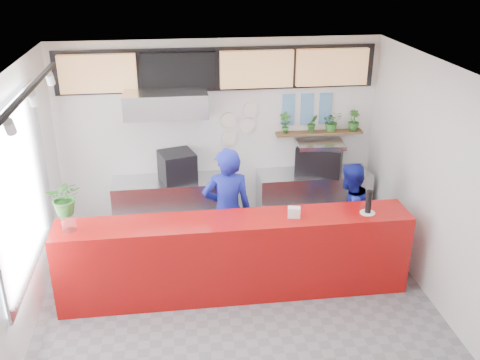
% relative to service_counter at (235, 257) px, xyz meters
% --- Properties ---
extents(floor, '(5.00, 5.00, 0.00)m').
position_rel_service_counter_xyz_m(floor, '(0.00, -0.40, -0.55)').
color(floor, slate).
rests_on(floor, ground).
extents(ceiling, '(5.00, 5.00, 0.00)m').
position_rel_service_counter_xyz_m(ceiling, '(0.00, -0.40, 2.45)').
color(ceiling, silver).
extents(wall_back, '(5.00, 0.00, 5.00)m').
position_rel_service_counter_xyz_m(wall_back, '(0.00, 2.10, 0.95)').
color(wall_back, white).
rests_on(wall_back, ground).
extents(wall_left, '(0.00, 5.00, 5.00)m').
position_rel_service_counter_xyz_m(wall_left, '(-2.50, -0.40, 0.95)').
color(wall_left, white).
rests_on(wall_left, ground).
extents(wall_right, '(0.00, 5.00, 5.00)m').
position_rel_service_counter_xyz_m(wall_right, '(2.50, -0.40, 0.95)').
color(wall_right, white).
rests_on(wall_right, ground).
extents(service_counter, '(4.50, 0.60, 1.10)m').
position_rel_service_counter_xyz_m(service_counter, '(0.00, 0.00, 0.00)').
color(service_counter, '#A50C0B').
rests_on(service_counter, ground).
extents(cream_band, '(5.00, 0.02, 0.80)m').
position_rel_service_counter_xyz_m(cream_band, '(0.00, 2.09, 2.05)').
color(cream_band, beige).
rests_on(cream_band, wall_back).
extents(prep_bench, '(1.80, 0.60, 0.90)m').
position_rel_service_counter_xyz_m(prep_bench, '(-0.80, 1.80, -0.10)').
color(prep_bench, '#B2B5BA').
rests_on(prep_bench, ground).
extents(panini_oven, '(0.62, 0.62, 0.45)m').
position_rel_service_counter_xyz_m(panini_oven, '(-0.68, 1.80, 0.57)').
color(panini_oven, black).
rests_on(panini_oven, prep_bench).
extents(extraction_hood, '(1.20, 0.70, 0.35)m').
position_rel_service_counter_xyz_m(extraction_hood, '(-0.80, 1.75, 1.60)').
color(extraction_hood, '#B2B5BA').
rests_on(extraction_hood, ceiling).
extents(hood_lip, '(1.20, 0.69, 0.31)m').
position_rel_service_counter_xyz_m(hood_lip, '(-0.80, 1.75, 1.40)').
color(hood_lip, '#B2B5BA').
rests_on(hood_lip, ceiling).
extents(right_bench, '(1.80, 0.60, 0.90)m').
position_rel_service_counter_xyz_m(right_bench, '(1.50, 1.80, -0.10)').
color(right_bench, '#B2B5BA').
rests_on(right_bench, ground).
extents(espresso_machine, '(0.84, 0.73, 0.45)m').
position_rel_service_counter_xyz_m(espresso_machine, '(1.57, 1.80, 0.58)').
color(espresso_machine, black).
rests_on(espresso_machine, right_bench).
extents(espresso_tray, '(0.76, 0.55, 0.07)m').
position_rel_service_counter_xyz_m(espresso_tray, '(1.57, 1.80, 0.83)').
color(espresso_tray, '#B5B8BD').
rests_on(espresso_tray, espresso_machine).
extents(herb_shelf, '(1.40, 0.18, 0.04)m').
position_rel_service_counter_xyz_m(herb_shelf, '(1.60, 2.00, 0.95)').
color(herb_shelf, brown).
rests_on(herb_shelf, wall_back).
extents(menu_board_far_left, '(1.10, 0.10, 0.55)m').
position_rel_service_counter_xyz_m(menu_board_far_left, '(-1.75, 1.98, 2.00)').
color(menu_board_far_left, tan).
rests_on(menu_board_far_left, wall_back).
extents(menu_board_mid_left, '(1.10, 0.10, 0.55)m').
position_rel_service_counter_xyz_m(menu_board_mid_left, '(-0.59, 1.98, 2.00)').
color(menu_board_mid_left, black).
rests_on(menu_board_mid_left, wall_back).
extents(menu_board_mid_right, '(1.10, 0.10, 0.55)m').
position_rel_service_counter_xyz_m(menu_board_mid_right, '(0.57, 1.98, 2.00)').
color(menu_board_mid_right, tan).
rests_on(menu_board_mid_right, wall_back).
extents(menu_board_far_right, '(1.10, 0.10, 0.55)m').
position_rel_service_counter_xyz_m(menu_board_far_right, '(1.73, 1.98, 2.00)').
color(menu_board_far_right, tan).
rests_on(menu_board_far_right, wall_back).
extents(soffit, '(4.80, 0.04, 0.65)m').
position_rel_service_counter_xyz_m(soffit, '(0.00, 2.06, 2.00)').
color(soffit, black).
rests_on(soffit, wall_back).
extents(window_pane, '(0.04, 2.20, 1.90)m').
position_rel_service_counter_xyz_m(window_pane, '(-2.47, -0.10, 1.15)').
color(window_pane, silver).
rests_on(window_pane, wall_left).
extents(window_frame, '(0.03, 2.30, 2.00)m').
position_rel_service_counter_xyz_m(window_frame, '(-2.45, -0.10, 1.15)').
color(window_frame, '#B2B5BA').
rests_on(window_frame, wall_left).
extents(track_rail, '(0.05, 2.40, 0.04)m').
position_rel_service_counter_xyz_m(track_rail, '(-2.10, -0.40, 2.39)').
color(track_rail, black).
rests_on(track_rail, ceiling).
extents(dec_plate_a, '(0.24, 0.03, 0.24)m').
position_rel_service_counter_xyz_m(dec_plate_a, '(0.15, 2.07, 1.20)').
color(dec_plate_a, silver).
rests_on(dec_plate_a, wall_back).
extents(dec_plate_b, '(0.24, 0.03, 0.24)m').
position_rel_service_counter_xyz_m(dec_plate_b, '(0.45, 2.07, 1.10)').
color(dec_plate_b, silver).
rests_on(dec_plate_b, wall_back).
extents(dec_plate_c, '(0.24, 0.03, 0.24)m').
position_rel_service_counter_xyz_m(dec_plate_c, '(0.15, 2.07, 0.90)').
color(dec_plate_c, silver).
rests_on(dec_plate_c, wall_back).
extents(dec_plate_d, '(0.24, 0.03, 0.24)m').
position_rel_service_counter_xyz_m(dec_plate_d, '(0.50, 2.07, 1.35)').
color(dec_plate_d, silver).
rests_on(dec_plate_d, wall_back).
extents(photo_frame_a, '(0.20, 0.02, 0.25)m').
position_rel_service_counter_xyz_m(photo_frame_a, '(1.10, 2.08, 1.45)').
color(photo_frame_a, '#598CBF').
rests_on(photo_frame_a, wall_back).
extents(photo_frame_b, '(0.20, 0.02, 0.25)m').
position_rel_service_counter_xyz_m(photo_frame_b, '(1.40, 2.08, 1.45)').
color(photo_frame_b, '#598CBF').
rests_on(photo_frame_b, wall_back).
extents(photo_frame_c, '(0.20, 0.02, 0.25)m').
position_rel_service_counter_xyz_m(photo_frame_c, '(1.70, 2.08, 1.45)').
color(photo_frame_c, '#598CBF').
rests_on(photo_frame_c, wall_back).
extents(photo_frame_d, '(0.20, 0.02, 0.25)m').
position_rel_service_counter_xyz_m(photo_frame_d, '(1.10, 2.08, 1.20)').
color(photo_frame_d, '#598CBF').
rests_on(photo_frame_d, wall_back).
extents(photo_frame_e, '(0.20, 0.02, 0.25)m').
position_rel_service_counter_xyz_m(photo_frame_e, '(1.40, 2.08, 1.20)').
color(photo_frame_e, '#598CBF').
rests_on(photo_frame_e, wall_back).
extents(photo_frame_f, '(0.20, 0.02, 0.25)m').
position_rel_service_counter_xyz_m(photo_frame_f, '(1.70, 2.08, 1.20)').
color(photo_frame_f, '#598CBF').
rests_on(photo_frame_f, wall_back).
extents(staff_center, '(0.68, 0.46, 1.84)m').
position_rel_service_counter_xyz_m(staff_center, '(-0.04, 0.58, 0.37)').
color(staff_center, navy).
rests_on(staff_center, ground).
extents(staff_right, '(0.92, 0.87, 1.50)m').
position_rel_service_counter_xyz_m(staff_right, '(1.69, 0.62, 0.20)').
color(staff_right, navy).
rests_on(staff_right, ground).
extents(herb_a, '(0.20, 0.16, 0.34)m').
position_rel_service_counter_xyz_m(herb_a, '(1.04, 2.00, 1.14)').
color(herb_a, '#2D6724').
rests_on(herb_a, herb_shelf).
extents(herb_b, '(0.18, 0.15, 0.29)m').
position_rel_service_counter_xyz_m(herb_b, '(1.48, 2.00, 1.11)').
color(herb_b, '#2D6724').
rests_on(herb_b, herb_shelf).
extents(herb_c, '(0.31, 0.27, 0.33)m').
position_rel_service_counter_xyz_m(herb_c, '(1.80, 2.00, 1.14)').
color(herb_c, '#2D6724').
rests_on(herb_c, herb_shelf).
extents(herb_d, '(0.22, 0.21, 0.33)m').
position_rel_service_counter_xyz_m(herb_d, '(2.16, 2.00, 1.13)').
color(herb_d, '#2D6724').
rests_on(herb_d, herb_shelf).
extents(glass_vase, '(0.20, 0.20, 0.21)m').
position_rel_service_counter_xyz_m(glass_vase, '(-2.01, -0.03, 0.65)').
color(glass_vase, white).
rests_on(glass_vase, service_counter).
extents(basil_vase, '(0.40, 0.35, 0.44)m').
position_rel_service_counter_xyz_m(basil_vase, '(-2.01, -0.03, 0.99)').
color(basil_vase, '#2D6724').
rests_on(basil_vase, glass_vase).
extents(napkin_holder, '(0.17, 0.13, 0.13)m').
position_rel_service_counter_xyz_m(napkin_holder, '(0.74, -0.04, 0.62)').
color(napkin_holder, white).
rests_on(napkin_holder, service_counter).
extents(white_plate, '(0.25, 0.25, 0.01)m').
position_rel_service_counter_xyz_m(white_plate, '(1.70, -0.06, 0.56)').
color(white_plate, white).
rests_on(white_plate, service_counter).
extents(pepper_mill, '(0.08, 0.08, 0.31)m').
position_rel_service_counter_xyz_m(pepper_mill, '(1.70, -0.06, 0.72)').
color(pepper_mill, black).
rests_on(pepper_mill, white_plate).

